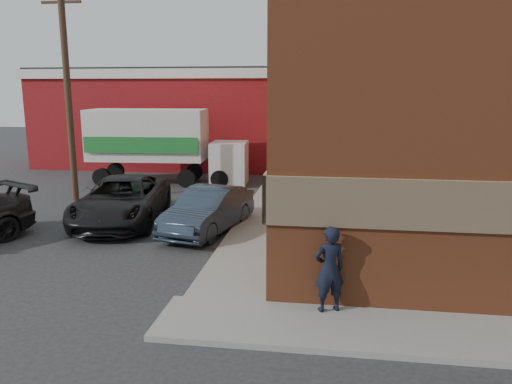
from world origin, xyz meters
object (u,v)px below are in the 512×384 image
at_px(utility_pole, 67,82).
at_px(suv_a, 122,200).
at_px(sedan, 208,210).
at_px(brick_building, 499,83).
at_px(man, 329,269).
at_px(warehouse, 185,116).
at_px(box_truck, 162,141).

xyz_separation_m(utility_pole, suv_a, (3.30, -2.99, -3.98)).
bearing_deg(utility_pole, sedan, -29.60).
height_order(brick_building, utility_pole, brick_building).
bearing_deg(brick_building, man, -121.68).
height_order(brick_building, man, brick_building).
relative_size(warehouse, utility_pole, 1.81).
bearing_deg(utility_pole, brick_building, -0.02).
distance_m(man, box_truck, 15.56).
distance_m(warehouse, suv_a, 14.26).
height_order(warehouse, man, warehouse).
bearing_deg(box_truck, warehouse, 93.49).
bearing_deg(suv_a, brick_building, 4.75).
height_order(warehouse, utility_pole, utility_pole).
bearing_deg(suv_a, utility_pole, 129.31).
xyz_separation_m(man, suv_a, (-6.99, 6.26, -0.23)).
height_order(man, box_truck, box_truck).
height_order(brick_building, sedan, brick_building).
xyz_separation_m(utility_pole, sedan, (6.48, -3.68, -4.04)).
distance_m(brick_building, suv_a, 13.61).
relative_size(man, suv_a, 0.32).
xyz_separation_m(suv_a, box_truck, (-0.94, 7.09, 1.26)).
relative_size(brick_building, warehouse, 1.12).
distance_m(utility_pole, suv_a, 5.97).
distance_m(brick_building, warehouse, 18.30).
relative_size(utility_pole, box_truck, 1.24).
bearing_deg(man, sedan, -78.53).
xyz_separation_m(brick_building, suv_a, (-12.69, -2.99, -3.91)).
xyz_separation_m(sedan, suv_a, (-3.18, 0.69, 0.07)).
bearing_deg(man, box_truck, -82.20).
distance_m(brick_building, man, 11.47).
bearing_deg(sedan, suv_a, -179.68).
height_order(sedan, suv_a, suv_a).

